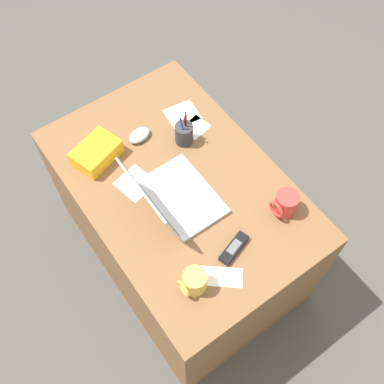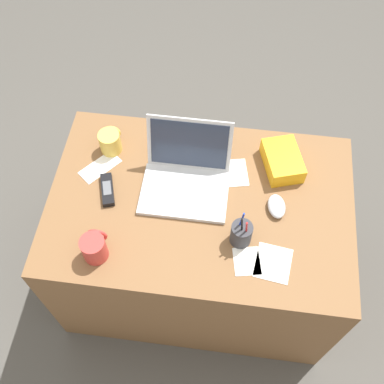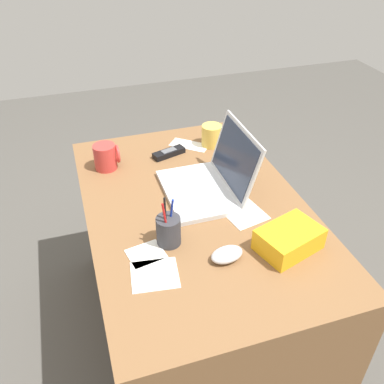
# 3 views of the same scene
# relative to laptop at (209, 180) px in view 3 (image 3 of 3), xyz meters

# --- Properties ---
(ground_plane) EXTENTS (6.00, 6.00, 0.00)m
(ground_plane) POSITION_rel_laptop_xyz_m (0.07, -0.08, -0.76)
(ground_plane) COLOR #4C4944
(desk) EXTENTS (1.18, 0.77, 0.71)m
(desk) POSITION_rel_laptop_xyz_m (0.07, -0.08, -0.40)
(desk) COLOR brown
(desk) RESTS_ON ground
(laptop) EXTENTS (0.34, 0.30, 0.24)m
(laptop) POSITION_rel_laptop_xyz_m (0.00, 0.00, 0.00)
(laptop) COLOR silver
(laptop) RESTS_ON desk
(computer_mouse) EXTENTS (0.08, 0.11, 0.04)m
(computer_mouse) POSITION_rel_laptop_xyz_m (0.36, -0.07, -0.03)
(computer_mouse) COLOR silver
(computer_mouse) RESTS_ON desk
(coffee_mug_white) EXTENTS (0.09, 0.10, 0.09)m
(coffee_mug_white) POSITION_rel_laptop_xyz_m (-0.33, 0.13, -0.00)
(coffee_mug_white) COLOR #E0BC4C
(coffee_mug_white) RESTS_ON desk
(coffee_mug_tall) EXTENTS (0.09, 0.10, 0.10)m
(coffee_mug_tall) POSITION_rel_laptop_xyz_m (-0.28, -0.34, 0.00)
(coffee_mug_tall) COLOR #C63833
(coffee_mug_tall) RESTS_ON desk
(cordless_phone) EXTENTS (0.08, 0.15, 0.03)m
(cordless_phone) POSITION_rel_laptop_xyz_m (-0.30, -0.07, -0.04)
(cordless_phone) COLOR black
(cordless_phone) RESTS_ON desk
(pen_holder) EXTENTS (0.08, 0.08, 0.17)m
(pen_holder) POSITION_rel_laptop_xyz_m (0.23, -0.22, 0.00)
(pen_holder) COLOR #333338
(pen_holder) RESTS_ON desk
(snack_bag) EXTENTS (0.18, 0.22, 0.07)m
(snack_bag) POSITION_rel_laptop_xyz_m (0.37, 0.13, -0.01)
(snack_bag) COLOR #F2AD19
(snack_bag) RESTS_ON desk
(paper_note_near_laptop) EXTENTS (0.11, 0.13, 0.00)m
(paper_note_near_laptop) POSITION_rel_laptop_xyz_m (0.26, -0.30, -0.05)
(paper_note_near_laptop) COLOR white
(paper_note_near_laptop) RESTS_ON desk
(paper_note_left) EXTENTS (0.17, 0.18, 0.00)m
(paper_note_left) POSITION_rel_laptop_xyz_m (-0.36, 0.03, -0.05)
(paper_note_left) COLOR white
(paper_note_left) RESTS_ON desk
(paper_note_right) EXTENTS (0.16, 0.16, 0.00)m
(paper_note_right) POSITION_rel_laptop_xyz_m (0.17, 0.07, -0.05)
(paper_note_right) COLOR white
(paper_note_right) RESTS_ON desk
(paper_note_front) EXTENTS (0.14, 0.15, 0.00)m
(paper_note_front) POSITION_rel_laptop_xyz_m (0.35, -0.30, -0.05)
(paper_note_front) COLOR white
(paper_note_front) RESTS_ON desk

